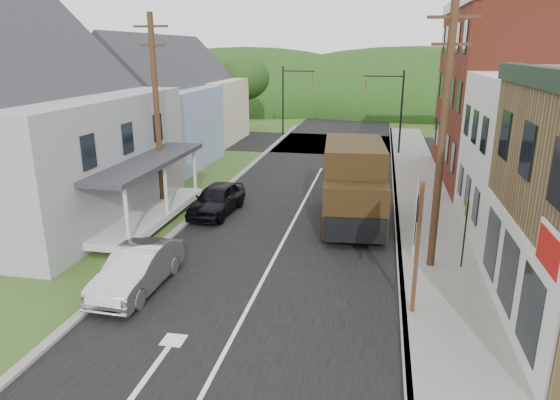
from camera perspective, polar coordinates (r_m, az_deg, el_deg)
The scene contains 23 objects.
ground at distance 15.79m, azimuth -3.18°, elevation -11.35°, with size 120.00×120.00×0.00m, color #2D4719.
road at distance 24.86m, azimuth 2.58°, elevation -0.58°, with size 9.00×90.00×0.02m, color black.
cross_road at distance 41.28m, azimuth 6.26°, elevation 6.41°, with size 60.00×9.00×0.02m, color black.
sidewalk_right at distance 22.80m, azimuth 16.60°, elevation -2.74°, with size 2.80×55.00×0.15m, color slate.
curb_right at distance 22.70m, azimuth 13.21°, elevation -2.55°, with size 0.20×55.00×0.15m, color slate.
curb_left at distance 24.13m, azimuth -9.15°, elevation -1.18°, with size 0.30×55.00×0.12m, color slate.
storefront_red at distance 31.50m, azimuth 26.03°, elevation 10.76°, with size 8.00×12.00×10.00m, color maroon.
house_gray at distance 25.12m, azimuth -27.34°, elevation 7.66°, with size 10.20×12.24×8.35m.
house_blue at distance 33.96m, azimuth -14.34°, elevation 10.03°, with size 7.14×8.16×7.28m.
house_cream at distance 42.39m, azimuth -9.70°, elevation 11.59°, with size 7.14×8.16×7.28m.
utility_pole_right at distance 17.29m, azimuth 18.06°, elevation 6.72°, with size 1.60×0.26×9.00m.
utility_pole_left at distance 23.86m, azimuth -13.90°, elevation 9.67°, with size 1.60×0.26×9.00m.
traffic_signal_right at distance 37.13m, azimuth 12.67°, elevation 10.80°, with size 2.87×0.20×6.00m.
traffic_signal_left at distance 44.79m, azimuth 1.24°, elevation 12.18°, with size 2.87×0.20×6.00m.
tree_left_b at distance 32.82m, azimuth -28.00°, elevation 10.48°, with size 4.80×4.80×6.94m.
tree_left_c at distance 40.38m, azimuth -23.30°, elevation 13.43°, with size 5.80×5.80×8.41m.
tree_left_d at distance 47.22m, azimuth -4.20°, elevation 13.76°, with size 4.80×4.80×6.94m.
forested_ridge at distance 68.94m, azimuth 8.49°, elevation 10.54°, with size 90.00×30.00×16.00m, color black.
silver_sedan at distance 16.73m, azimuth -15.97°, elevation -7.69°, with size 1.46×4.20×1.38m, color silver.
dark_sedan at distance 23.50m, azimuth -7.23°, elevation 0.07°, with size 1.67×4.15×1.42m, color black.
delivery_van at distance 22.04m, azimuth 8.41°, elevation 1.79°, with size 3.08×6.50×3.53m.
route_sign_cluster at distance 14.36m, azimuth 15.38°, elevation -3.29°, with size 0.29×2.21×3.88m.
warning_sign at distance 18.15m, azimuth 20.41°, elevation -2.42°, with size 0.16×0.70×2.57m.
Camera 1 is at (3.58, -13.44, 7.48)m, focal length 32.00 mm.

